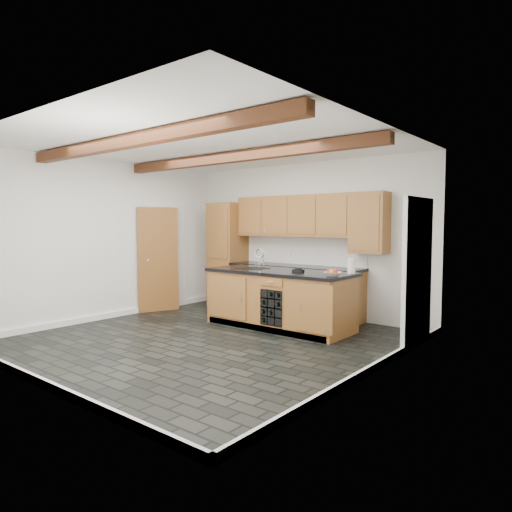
{
  "coord_description": "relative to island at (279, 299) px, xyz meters",
  "views": [
    {
      "loc": [
        4.63,
        -4.66,
        1.68
      ],
      "look_at": [
        0.22,
        0.8,
        1.19
      ],
      "focal_mm": 32.0,
      "sensor_mm": 36.0,
      "label": 1
    }
  ],
  "objects": [
    {
      "name": "ground",
      "position": [
        -0.31,
        -1.28,
        -0.46
      ],
      "size": [
        5.0,
        5.0,
        0.0
      ],
      "primitive_type": "plane",
      "color": "black",
      "rests_on": "ground"
    },
    {
      "name": "room_shell",
      "position": [
        -0.39,
        -0.75,
        1.06
      ],
      "size": [
        5.01,
        5.0,
        5.0
      ],
      "color": "white",
      "rests_on": "ground"
    },
    {
      "name": "back_cabinetry",
      "position": [
        -0.68,
        0.95,
        0.51
      ],
      "size": [
        3.65,
        0.62,
        2.2
      ],
      "color": "#9F6A33",
      "rests_on": "ground"
    },
    {
      "name": "island",
      "position": [
        0.0,
        0.0,
        0.0
      ],
      "size": [
        2.48,
        0.96,
        0.93
      ],
      "color": "#9F6A33",
      "rests_on": "ground"
    },
    {
      "name": "faucet",
      "position": [
        -0.56,
        0.05,
        0.5
      ],
      "size": [
        0.45,
        0.4,
        0.34
      ],
      "color": "black",
      "rests_on": "island"
    },
    {
      "name": "kitchen_scale",
      "position": [
        0.37,
        0.0,
        0.49
      ],
      "size": [
        0.18,
        0.12,
        0.05
      ],
      "rotation": [
        0.0,
        0.0,
        0.06
      ],
      "color": "black",
      "rests_on": "island"
    },
    {
      "name": "fruit_bowl",
      "position": [
        1.07,
        -0.16,
        0.5
      ],
      "size": [
        0.31,
        0.31,
        0.06
      ],
      "primitive_type": "imported",
      "rotation": [
        0.0,
        0.0,
        0.31
      ],
      "color": "beige",
      "rests_on": "island"
    },
    {
      "name": "fruit_cluster",
      "position": [
        1.07,
        -0.16,
        0.53
      ],
      "size": [
        0.16,
        0.17,
        0.07
      ],
      "color": "#B4181F",
      "rests_on": "fruit_bowl"
    },
    {
      "name": "paper_towel",
      "position": [
        1.11,
        0.34,
        0.58
      ],
      "size": [
        0.12,
        0.12,
        0.22
      ],
      "primitive_type": "cylinder",
      "color": "white",
      "rests_on": "island"
    },
    {
      "name": "mug",
      "position": [
        -1.1,
        0.94,
        0.52
      ],
      "size": [
        0.13,
        0.13,
        0.1
      ],
      "primitive_type": "imported",
      "rotation": [
        0.0,
        0.0,
        -0.26
      ],
      "color": "white",
      "rests_on": "back_cabinetry"
    }
  ]
}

